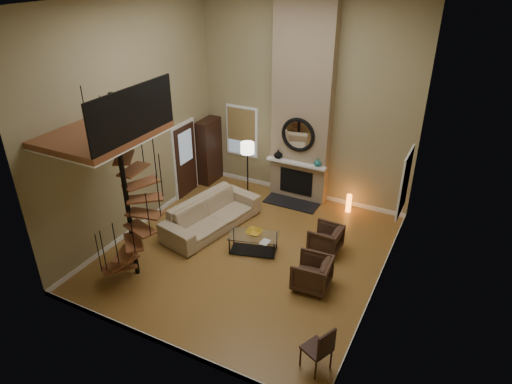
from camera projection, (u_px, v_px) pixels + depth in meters
The scene contains 32 objects.
ground at pixel (248, 252), 10.73m from camera, with size 6.00×6.50×0.01m, color #A97836.
back_wall at pixel (305, 101), 11.99m from camera, with size 6.00×0.02×5.50m, color #968A60.
front_wall at pixel (146, 214), 6.88m from camera, with size 6.00×0.02×5.50m, color #968A60.
left_wall at pixel (134, 121), 10.64m from camera, with size 0.02×6.50×5.50m, color #968A60.
right_wall at pixel (394, 171), 8.23m from camera, with size 0.02×6.50×5.50m, color #968A60.
baseboard_back at pixel (300, 192), 13.25m from camera, with size 6.00×0.02×0.12m, color white.
baseboard_front at pixel (164, 343), 8.15m from camera, with size 6.00×0.02×0.12m, color white.
baseboard_left at pixel (147, 219), 11.90m from camera, with size 0.02×6.50×0.12m, color white.
baseboard_right at pixel (375, 287), 9.50m from camera, with size 0.02×6.50×0.12m, color white.
chimney_breast at pixel (303, 103), 11.84m from camera, with size 1.60×0.38×5.50m, color #8C765B.
hearth at pixel (291, 203), 12.74m from camera, with size 1.50×0.60×0.04m, color black.
firebox at pixel (296, 182), 12.72m from camera, with size 0.95×0.02×0.72m, color black.
mantel at pixel (296, 163), 12.37m from camera, with size 1.70×0.18×0.06m, color white.
mirror_frame at pixel (298, 135), 12.04m from camera, with size 0.94×0.94×0.10m, color black.
mirror_disc at pixel (298, 135), 12.05m from camera, with size 0.80×0.80×0.01m, color white.
vase_left at pixel (278, 154), 12.55m from camera, with size 0.24×0.24×0.25m, color black.
vase_right at pixel (318, 162), 12.10m from camera, with size 0.20×0.20×0.21m, color #1C635F.
window_back at pixel (242, 131), 13.26m from camera, with size 1.02×0.06×1.52m.
window_right at pixel (405, 182), 10.34m from camera, with size 0.06×1.02×1.52m.
entry_door at pixel (185, 160), 12.83m from camera, with size 0.10×1.05×2.16m.
loft at pixel (107, 132), 8.61m from camera, with size 1.70×2.20×1.09m.
spiral_stair at pixel (128, 202), 9.20m from camera, with size 1.47×1.47×4.06m.
hutch at pixel (209, 151), 13.62m from camera, with size 0.41×0.88×1.96m, color black.
sofa at pixel (211, 214), 11.49m from camera, with size 2.68×1.05×0.78m, color tan.
armchair_near at pixel (328, 239), 10.55m from camera, with size 0.68×0.70×0.64m, color #452C20.
armchair_far at pixel (315, 274), 9.42m from camera, with size 0.74×0.76×0.69m, color #452C20.
coffee_table at pixel (253, 241), 10.61m from camera, with size 1.26×0.87×0.44m.
bowl at pixel (254, 232), 10.55m from camera, with size 0.37×0.37×0.09m, color gold.
book at pixel (264, 242), 10.27m from camera, with size 0.19×0.25×0.02m, color gray.
floor_lamp at pixel (247, 153), 12.36m from camera, with size 0.37×0.37×1.70m.
accent_lamp at pixel (349, 203), 12.27m from camera, with size 0.14×0.14×0.50m, color orange.
side_chair at pixel (321, 348), 7.46m from camera, with size 0.55×0.54×0.93m.
Camera 1 is at (4.16, -7.76, 6.28)m, focal length 32.05 mm.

